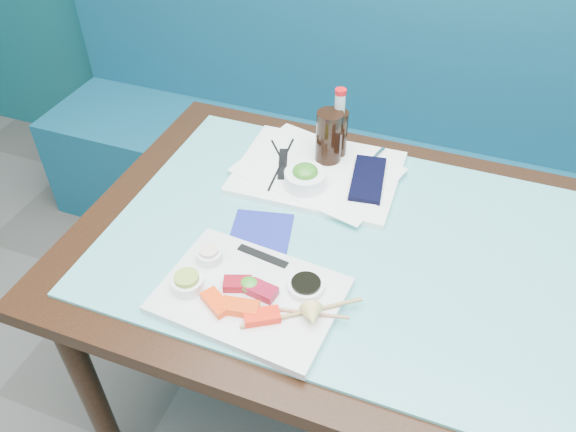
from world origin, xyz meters
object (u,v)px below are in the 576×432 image
(dining_table, at_px, (370,274))
(cola_glass, at_px, (329,137))
(booth_bench, at_px, (417,172))
(serving_tray, at_px, (318,172))
(seaweed_bowl, at_px, (305,179))
(cola_bottle_body, at_px, (338,136))
(sashimi_plate, at_px, (250,295))
(blue_napkin, at_px, (261,232))

(dining_table, bearing_deg, cola_glass, 126.23)
(dining_table, bearing_deg, booth_bench, 90.00)
(serving_tray, distance_m, seaweed_bowl, 0.08)
(serving_tray, height_order, cola_bottle_body, cola_bottle_body)
(booth_bench, relative_size, sashimi_plate, 8.21)
(booth_bench, bearing_deg, sashimi_plate, -100.72)
(cola_glass, distance_m, cola_bottle_body, 0.04)
(serving_tray, bearing_deg, seaweed_bowl, -99.20)
(cola_bottle_body, height_order, blue_napkin, cola_bottle_body)
(blue_napkin, bearing_deg, booth_bench, 73.62)
(sashimi_plate, xyz_separation_m, seaweed_bowl, (-0.01, 0.38, 0.03))
(sashimi_plate, height_order, cola_glass, cola_glass)
(cola_bottle_body, relative_size, blue_napkin, 1.04)
(seaweed_bowl, bearing_deg, sashimi_plate, -88.20)
(seaweed_bowl, distance_m, cola_bottle_body, 0.17)
(cola_glass, bearing_deg, cola_bottle_body, 67.40)
(cola_glass, bearing_deg, seaweed_bowl, -98.75)
(dining_table, relative_size, cola_glass, 9.72)
(booth_bench, height_order, cola_bottle_body, booth_bench)
(dining_table, bearing_deg, sashimi_plate, -130.46)
(booth_bench, height_order, seaweed_bowl, booth_bench)
(sashimi_plate, distance_m, cola_bottle_body, 0.55)
(serving_tray, xyz_separation_m, seaweed_bowl, (-0.01, -0.07, 0.03))
(booth_bench, distance_m, serving_tray, 0.77)
(sashimi_plate, bearing_deg, cola_bottle_body, 92.41)
(booth_bench, distance_m, seaweed_bowl, 0.85)
(booth_bench, distance_m, dining_table, 0.89)
(cola_glass, bearing_deg, booth_bench, 71.07)
(cola_glass, bearing_deg, dining_table, -53.77)
(sashimi_plate, xyz_separation_m, blue_napkin, (-0.06, 0.19, -0.01))
(cola_glass, distance_m, blue_napkin, 0.33)
(dining_table, height_order, cola_glass, cola_glass)
(sashimi_plate, bearing_deg, booth_bench, 84.06)
(booth_bench, relative_size, serving_tray, 7.15)
(cola_bottle_body, bearing_deg, booth_bench, 71.31)
(booth_bench, distance_m, cola_glass, 0.77)
(dining_table, bearing_deg, seaweed_bowl, 147.51)
(booth_bench, bearing_deg, cola_glass, -108.93)
(sashimi_plate, xyz_separation_m, serving_tray, (-0.00, 0.45, -0.00))
(booth_bench, xyz_separation_m, sashimi_plate, (-0.20, -1.08, 0.39))
(sashimi_plate, xyz_separation_m, cola_glass, (0.01, 0.51, 0.08))
(serving_tray, relative_size, cola_bottle_body, 2.88)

